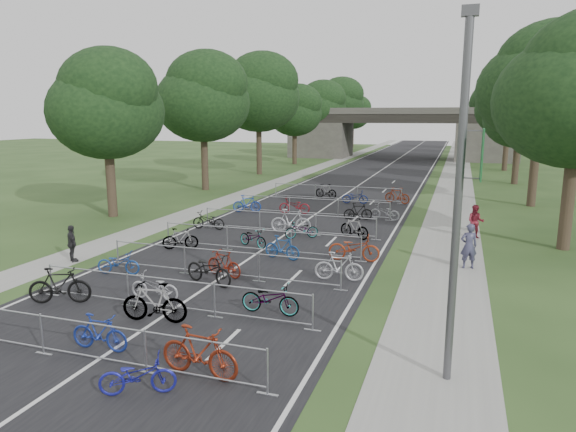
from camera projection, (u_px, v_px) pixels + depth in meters
name	position (u px, v px, depth m)	size (l,w,h in m)	color
ground	(94.00, 363.00, 12.66)	(200.00, 200.00, 0.00)	#2A441D
road	(384.00, 168.00, 59.18)	(11.00, 140.00, 0.01)	black
sidewalk_right	(457.00, 171.00, 56.68)	(3.00, 140.00, 0.01)	gray
sidewalk_left	(321.00, 166.00, 61.52)	(2.00, 140.00, 0.01)	gray
lane_markings	(384.00, 168.00, 59.18)	(0.12, 140.00, 0.00)	silver
overpass_bridge	(400.00, 133.00, 72.45)	(31.00, 8.00, 7.05)	#44413D
lamppost	(460.00, 197.00, 11.10)	(0.61, 0.65, 8.21)	#4C4C51
tree_left_0	(107.00, 107.00, 29.79)	(6.72, 6.72, 10.25)	#33261C
tree_left_1	(203.00, 99.00, 40.79)	(7.56, 7.56, 11.53)	#33261C
tree_right_1	(544.00, 86.00, 33.03)	(8.18, 8.18, 12.47)	#33261C
tree_left_2	(259.00, 94.00, 51.80)	(8.40, 8.40, 12.81)	#33261C
tree_right_2	(521.00, 116.00, 44.57)	(6.16, 6.16, 9.39)	#33261C
tree_left_3	(295.00, 112.00, 63.28)	(6.72, 6.72, 10.25)	#33261C
tree_right_3	(510.00, 107.00, 55.55)	(7.17, 7.17, 10.93)	#33261C
tree_left_4	(321.00, 106.00, 74.28)	(7.56, 7.56, 11.53)	#33261C
tree_right_4	(503.00, 101.00, 66.52)	(8.18, 8.18, 12.47)	#33261C
tree_left_5	(339.00, 103.00, 85.29)	(8.40, 8.40, 12.81)	#33261C
tree_right_5	(496.00, 116.00, 78.06)	(6.16, 6.16, 9.39)	#33261C
tree_left_6	(353.00, 113.00, 96.77)	(6.72, 6.72, 10.25)	#33261C
tree_right_6	(493.00, 110.00, 89.04)	(7.17, 7.17, 10.93)	#33261C
barrier_row_0	(92.00, 343.00, 12.56)	(9.70, 0.08, 1.10)	#A0A2A8
barrier_row_1	(170.00, 295.00, 15.91)	(9.70, 0.08, 1.10)	#A0A2A8
barrier_row_2	(221.00, 264.00, 19.26)	(9.70, 0.08, 1.10)	#A0A2A8
barrier_row_3	(259.00, 241.00, 22.79)	(9.70, 0.08, 1.10)	#A0A2A8
barrier_row_4	(287.00, 223.00, 26.51)	(9.70, 0.08, 1.10)	#A0A2A8
barrier_row_5	(313.00, 207.00, 31.17)	(9.70, 0.08, 1.10)	#A0A2A8
barrier_row_6	(336.00, 193.00, 36.75)	(9.70, 0.08, 1.10)	#A0A2A8
bike_1	(99.00, 333.00, 13.25)	(0.46, 1.64, 0.99)	navy
bike_2	(138.00, 376.00, 11.17)	(0.58, 1.67, 0.88)	navy
bike_3	(199.00, 352.00, 11.88)	(0.58, 2.06, 1.24)	maroon
bike_4	(60.00, 286.00, 16.58)	(0.57, 2.00, 1.20)	black
bike_5	(154.00, 287.00, 16.90)	(0.61, 1.75, 0.92)	#AEAFB6
bike_6	(154.00, 303.00, 15.07)	(0.57, 2.02, 1.21)	#A0A2A8
bike_7	(270.00, 299.00, 15.71)	(0.65, 1.87, 0.98)	#A0A2A8
bike_8	(118.00, 263.00, 19.68)	(0.59, 1.70, 0.89)	navy
bike_9	(224.00, 264.00, 19.38)	(0.48, 1.70, 1.02)	maroon
bike_10	(209.00, 270.00, 18.48)	(0.74, 2.13, 1.12)	black
bike_11	(339.00, 267.00, 18.87)	(0.51, 1.82, 1.09)	#A5A6AD
bike_12	(180.00, 239.00, 23.35)	(0.46, 1.62, 0.98)	#A0A2A8
bike_13	(253.00, 238.00, 23.75)	(0.59, 1.70, 0.89)	#A0A2A8
bike_14	(282.00, 248.00, 21.73)	(0.48, 1.68, 1.01)	navy
bike_15	(354.00, 248.00, 21.45)	(0.75, 2.14, 1.13)	maroon
bike_16	(208.00, 221.00, 27.44)	(0.64, 1.84, 0.97)	black
bike_17	(291.00, 221.00, 26.59)	(0.59, 2.09, 1.26)	#ABACB3
bike_18	(302.00, 230.00, 25.39)	(0.59, 1.70, 0.89)	#A0A2A8
bike_19	(354.00, 228.00, 25.41)	(0.50, 1.78, 1.07)	#A0A2A8
bike_20	(247.00, 204.00, 32.33)	(0.51, 1.81, 1.09)	#1B3A97
bike_21	(294.00, 206.00, 31.85)	(0.67, 1.92, 1.01)	maroon
bike_22	(358.00, 212.00, 29.95)	(0.47, 1.66, 1.00)	black
bike_23	(385.00, 212.00, 29.95)	(0.62, 1.77, 0.93)	#A9AAB0
bike_25	(326.00, 191.00, 37.78)	(0.50, 1.77, 1.06)	#A0A2A8
bike_26	(355.00, 197.00, 35.48)	(0.62, 1.78, 0.94)	navy
bike_27	(397.00, 196.00, 35.53)	(0.52, 1.86, 1.12)	maroon
pedestrian_a	(469.00, 246.00, 20.36)	(0.67, 0.44, 1.83)	#393854
pedestrian_b	(476.00, 222.00, 25.40)	(0.81, 0.63, 1.68)	maroon
pedestrian_c	(72.00, 244.00, 21.29)	(0.91, 0.38, 1.56)	black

